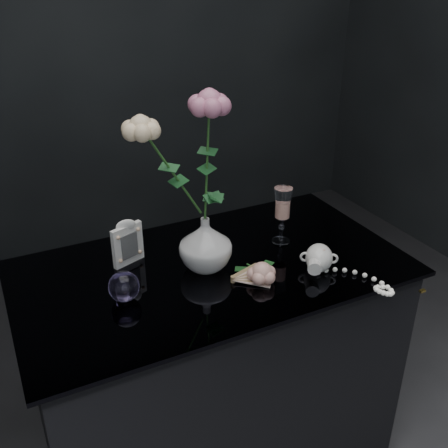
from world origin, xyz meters
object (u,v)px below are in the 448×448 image
loose_rose (262,273)px  paperweight (124,287)px  wine_glass (282,216)px  vase (206,244)px  pearl_jar (319,257)px  picture_frame (127,242)px

loose_rose → paperweight: bearing=163.0°
wine_glass → paperweight: wine_glass is taller
wine_glass → loose_rose: 0.23m
vase → pearl_jar: 0.31m
vase → paperweight: bearing=-168.8°
loose_rose → pearl_jar: pearl_jar is taller
paperweight → vase: bearing=11.2°
vase → loose_rose: size_ratio=0.88×
vase → wine_glass: size_ratio=0.86×
loose_rose → pearl_jar: bearing=-7.1°
loose_rose → picture_frame: bearing=135.1°
wine_glass → pearl_jar: size_ratio=0.65×
picture_frame → pearl_jar: bearing=-50.4°
wine_glass → loose_rose: bearing=-134.4°
vase → picture_frame: size_ratio=1.12×
vase → pearl_jar: size_ratio=0.56×
vase → wine_glass: 0.26m
vase → pearl_jar: (0.27, -0.14, -0.04)m
loose_rose → vase: bearing=124.2°
picture_frame → paperweight: 0.18m
paperweight → picture_frame: bearing=69.6°
vase → wine_glass: (0.26, 0.03, 0.01)m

